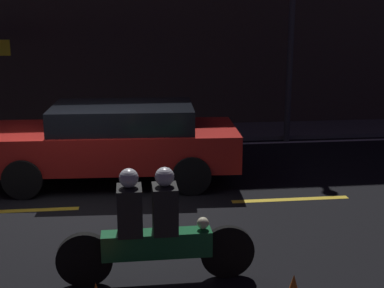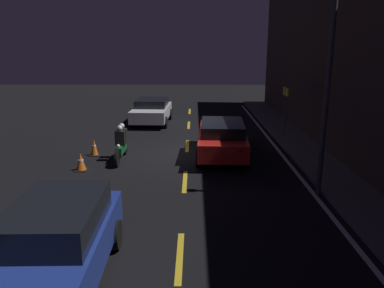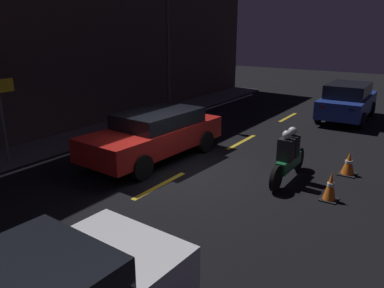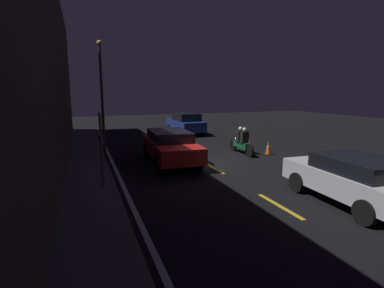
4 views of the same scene
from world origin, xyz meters
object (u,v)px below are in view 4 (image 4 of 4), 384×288
Objects in this scene: sedan_blue at (185,123)px; traffic_cone_near at (268,148)px; traffic_cone_mid at (249,143)px; motorcycle at (242,141)px; taxi_red at (171,145)px; street_lamp at (102,90)px; sedan_white at (355,178)px; shop_sign at (101,135)px.

sedan_blue reaches higher than traffic_cone_near.
motorcycle is at bearing 137.59° from traffic_cone_mid.
taxi_red is 6.87× the size of traffic_cone_near.
motorcycle is 0.40× the size of street_lamp.
sedan_blue is 8.59m from traffic_cone_near.
taxi_red is 9.13m from sedan_blue.
street_lamp reaches higher than sedan_white.
traffic_cone_near is (-0.56, -1.21, -0.32)m from motorcycle.
sedan_white is 6.52× the size of traffic_cone_mid.
traffic_cone_near is 1.88m from traffic_cone_mid.
street_lamp is (3.54, 6.48, 2.58)m from motorcycle.
motorcycle is (0.51, -3.92, -0.13)m from taxi_red.
street_lamp is (-4.34, 6.17, 2.41)m from sedan_blue.
traffic_cone_near is 0.28× the size of shop_sign.
sedan_blue is (8.39, -3.60, 0.05)m from taxi_red.
sedan_white is 1.73× the size of shop_sign.
sedan_blue is at bearing 159.48° from taxi_red.
sedan_blue is 0.74× the size of street_lamp.
taxi_red is 5.39m from street_lamp.
traffic_cone_mid is at bearing -8.59° from sedan_white.
taxi_red reaches higher than traffic_cone_near.
sedan_white is 7.12m from motorcycle.
motorcycle is 7.83m from street_lamp.
sedan_white is 12.52m from street_lamp.
motorcycle reaches higher than traffic_cone_mid.
street_lamp reaches higher than motorcycle.
taxi_red is 3.95m from motorcycle.
motorcycle is (-7.88, -0.31, -0.17)m from sedan_blue.
shop_sign reaches higher than sedan_white.
sedan_white is at bearing 176.40° from motorcycle.
street_lamp reaches higher than traffic_cone_mid.
taxi_red is 7.33× the size of traffic_cone_mid.
taxi_red is 4.32m from shop_sign.
taxi_red is (6.60, 3.51, 0.04)m from sedan_white.
sedan_blue is at bearing -54.90° from street_lamp.
traffic_cone_mid is 0.27× the size of shop_sign.
street_lamp is at bearing 61.95° from traffic_cone_near.
street_lamp reaches higher than sedan_blue.
street_lamp is at bearing 31.93° from sedan_white.
sedan_white reaches higher than traffic_cone_mid.
sedan_blue is 1.85× the size of motorcycle.
street_lamp is (2.22, 7.69, 2.92)m from traffic_cone_mid.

